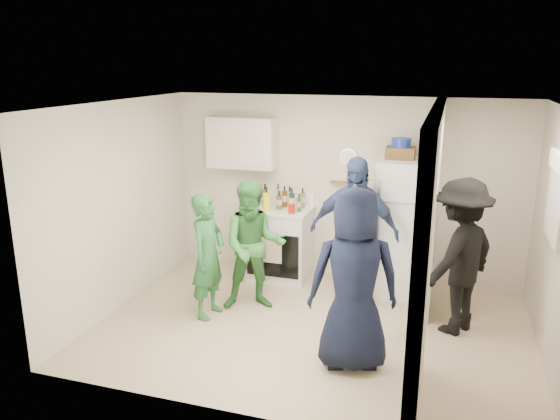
# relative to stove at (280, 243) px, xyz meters

# --- Properties ---
(floor) EXTENTS (4.80, 4.80, 0.00)m
(floor) POSITION_rel_stove_xyz_m (0.80, -1.37, -0.50)
(floor) COLOR tan
(floor) RESTS_ON ground
(wall_back) EXTENTS (4.80, 0.00, 4.80)m
(wall_back) POSITION_rel_stove_xyz_m (0.80, 0.33, 0.75)
(wall_back) COLOR silver
(wall_back) RESTS_ON floor
(wall_front) EXTENTS (4.80, 0.00, 4.80)m
(wall_front) POSITION_rel_stove_xyz_m (0.80, -3.07, 0.75)
(wall_front) COLOR silver
(wall_front) RESTS_ON floor
(wall_left) EXTENTS (0.00, 3.40, 3.40)m
(wall_left) POSITION_rel_stove_xyz_m (-1.60, -1.37, 0.75)
(wall_left) COLOR silver
(wall_left) RESTS_ON floor
(wall_right) EXTENTS (0.00, 3.40, 3.40)m
(wall_right) POSITION_rel_stove_xyz_m (3.20, -1.37, 0.75)
(wall_right) COLOR silver
(wall_right) RESTS_ON floor
(ceiling) EXTENTS (4.80, 4.80, 0.00)m
(ceiling) POSITION_rel_stove_xyz_m (0.80, -1.37, 2.00)
(ceiling) COLOR white
(ceiling) RESTS_ON wall_back
(partition_pier_back) EXTENTS (0.12, 1.20, 2.50)m
(partition_pier_back) POSITION_rel_stove_xyz_m (2.00, -0.27, 0.75)
(partition_pier_back) COLOR silver
(partition_pier_back) RESTS_ON floor
(partition_pier_front) EXTENTS (0.12, 1.20, 2.50)m
(partition_pier_front) POSITION_rel_stove_xyz_m (2.00, -2.47, 0.75)
(partition_pier_front) COLOR silver
(partition_pier_front) RESTS_ON floor
(partition_header) EXTENTS (0.12, 1.00, 0.40)m
(partition_header) POSITION_rel_stove_xyz_m (2.00, -1.37, 1.80)
(partition_header) COLOR silver
(partition_header) RESTS_ON partition_pier_back
(stove) EXTENTS (0.84, 0.70, 1.00)m
(stove) POSITION_rel_stove_xyz_m (0.00, 0.00, 0.00)
(stove) COLOR white
(stove) RESTS_ON floor
(upper_cabinet) EXTENTS (0.95, 0.34, 0.70)m
(upper_cabinet) POSITION_rel_stove_xyz_m (-0.60, 0.15, 1.35)
(upper_cabinet) COLOR silver
(upper_cabinet) RESTS_ON wall_back
(fridge) EXTENTS (0.72, 0.70, 1.76)m
(fridge) POSITION_rel_stove_xyz_m (1.66, -0.03, 0.38)
(fridge) COLOR white
(fridge) RESTS_ON floor
(wicker_basket) EXTENTS (0.35, 0.25, 0.15)m
(wicker_basket) POSITION_rel_stove_xyz_m (1.56, 0.02, 1.33)
(wicker_basket) COLOR brown
(wicker_basket) RESTS_ON fridge
(blue_bowl) EXTENTS (0.24, 0.24, 0.11)m
(blue_bowl) POSITION_rel_stove_xyz_m (1.56, 0.02, 1.46)
(blue_bowl) COLOR navy
(blue_bowl) RESTS_ON wicker_basket
(yellow_cup_stack_top) EXTENTS (0.09, 0.09, 0.25)m
(yellow_cup_stack_top) POSITION_rel_stove_xyz_m (1.88, -0.13, 1.38)
(yellow_cup_stack_top) COLOR gold
(yellow_cup_stack_top) RESTS_ON fridge
(wall_clock) EXTENTS (0.22, 0.02, 0.22)m
(wall_clock) POSITION_rel_stove_xyz_m (0.85, 0.31, 1.20)
(wall_clock) COLOR white
(wall_clock) RESTS_ON wall_back
(spice_shelf) EXTENTS (0.35, 0.08, 0.03)m
(spice_shelf) POSITION_rel_stove_xyz_m (0.80, 0.28, 0.85)
(spice_shelf) COLOR olive
(spice_shelf) RESTS_ON wall_back
(nook_window) EXTENTS (0.03, 0.70, 0.80)m
(nook_window) POSITION_rel_stove_xyz_m (3.18, -1.17, 1.15)
(nook_window) COLOR black
(nook_window) RESTS_ON wall_right
(nook_window_frame) EXTENTS (0.04, 0.76, 0.86)m
(nook_window_frame) POSITION_rel_stove_xyz_m (3.17, -1.17, 1.15)
(nook_window_frame) COLOR white
(nook_window_frame) RESTS_ON wall_right
(nook_valance) EXTENTS (0.04, 0.82, 0.18)m
(nook_valance) POSITION_rel_stove_xyz_m (3.14, -1.17, 1.50)
(nook_valance) COLOR white
(nook_valance) RESTS_ON wall_right
(yellow_cup_stack_stove) EXTENTS (0.09, 0.09, 0.25)m
(yellow_cup_stack_stove) POSITION_rel_stove_xyz_m (-0.12, -0.22, 0.62)
(yellow_cup_stack_stove) COLOR #F0F614
(yellow_cup_stack_stove) RESTS_ON stove
(red_cup) EXTENTS (0.09, 0.09, 0.12)m
(red_cup) POSITION_rel_stove_xyz_m (0.22, -0.20, 0.56)
(red_cup) COLOR #B11B0B
(red_cup) RESTS_ON stove
(person_green_left) EXTENTS (0.42, 0.58, 1.49)m
(person_green_left) POSITION_rel_stove_xyz_m (-0.44, -1.40, 0.25)
(person_green_left) COLOR #2C6E3A
(person_green_left) RESTS_ON floor
(person_green_center) EXTENTS (0.94, 0.84, 1.59)m
(person_green_center) POSITION_rel_stove_xyz_m (-0.01, -1.04, 0.30)
(person_green_center) COLOR #39833D
(person_green_center) RESTS_ON floor
(person_denim) EXTENTS (1.11, 0.50, 1.86)m
(person_denim) POSITION_rel_stove_xyz_m (1.11, -0.56, 0.43)
(person_denim) COLOR #374079
(person_denim) RESTS_ON floor
(person_navy) EXTENTS (1.02, 0.81, 1.82)m
(person_navy) POSITION_rel_stove_xyz_m (1.37, -1.99, 0.41)
(person_navy) COLOR black
(person_navy) RESTS_ON floor
(person_nook) EXTENTS (1.16, 1.30, 1.75)m
(person_nook) POSITION_rel_stove_xyz_m (2.34, -0.91, 0.38)
(person_nook) COLOR black
(person_nook) RESTS_ON floor
(bottle_a) EXTENTS (0.08, 0.08, 0.30)m
(bottle_a) POSITION_rel_stove_xyz_m (-0.26, 0.13, 0.65)
(bottle_a) COLOR olive
(bottle_a) RESTS_ON stove
(bottle_b) EXTENTS (0.06, 0.06, 0.30)m
(bottle_b) POSITION_rel_stove_xyz_m (-0.17, -0.07, 0.65)
(bottle_b) COLOR #153F23
(bottle_b) RESTS_ON stove
(bottle_c) EXTENTS (0.06, 0.06, 0.30)m
(bottle_c) POSITION_rel_stove_xyz_m (-0.08, 0.16, 0.65)
(bottle_c) COLOR #9B9DA8
(bottle_c) RESTS_ON stove
(bottle_d) EXTENTS (0.07, 0.07, 0.26)m
(bottle_d) POSITION_rel_stove_xyz_m (0.01, -0.07, 0.63)
(bottle_d) COLOR #5E5310
(bottle_d) RESTS_ON stove
(bottle_e) EXTENTS (0.07, 0.07, 0.27)m
(bottle_e) POSITION_rel_stove_xyz_m (0.09, 0.17, 0.63)
(bottle_e) COLOR #ADB6C0
(bottle_e) RESTS_ON stove
(bottle_f) EXTENTS (0.07, 0.07, 0.29)m
(bottle_f) POSITION_rel_stove_xyz_m (0.16, 0.01, 0.64)
(bottle_f) COLOR #14371B
(bottle_f) RESTS_ON stove
(bottle_g) EXTENTS (0.06, 0.06, 0.27)m
(bottle_g) POSITION_rel_stove_xyz_m (0.28, 0.14, 0.63)
(bottle_g) COLOR olive
(bottle_g) RESTS_ON stove
(bottle_h) EXTENTS (0.06, 0.06, 0.30)m
(bottle_h) POSITION_rel_stove_xyz_m (-0.32, -0.12, 0.65)
(bottle_h) COLOR silver
(bottle_h) RESTS_ON stove
(bottle_i) EXTENTS (0.07, 0.07, 0.30)m
(bottle_i) POSITION_rel_stove_xyz_m (0.04, 0.09, 0.65)
(bottle_i) COLOR #53390E
(bottle_i) RESTS_ON stove
(bottle_j) EXTENTS (0.06, 0.06, 0.25)m
(bottle_j) POSITION_rel_stove_xyz_m (0.29, -0.08, 0.62)
(bottle_j) COLOR #22652D
(bottle_j) RESTS_ON stove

